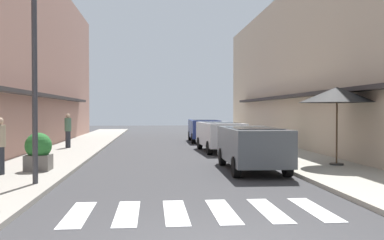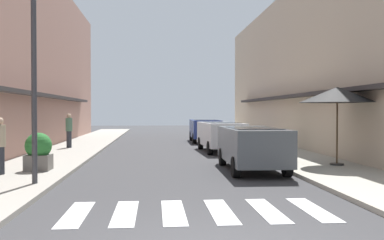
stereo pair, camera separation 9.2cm
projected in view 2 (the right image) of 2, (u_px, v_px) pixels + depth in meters
name	position (u px, v px, depth m)	size (l,w,h in m)	color
ground_plane	(172.00, 153.00, 20.83)	(81.14, 81.14, 0.00)	#38383A
sidewalk_left	(66.00, 153.00, 20.39)	(3.02, 51.64, 0.12)	#9E998E
sidewalk_right	(274.00, 151.00, 21.25)	(3.02, 51.64, 0.12)	#ADA899
building_row_right	(345.00, 65.00, 22.35)	(5.50, 35.20, 8.79)	#C6B299
crosswalk	(197.00, 212.00, 8.64)	(5.20, 2.20, 0.01)	silver
parked_car_near	(252.00, 144.00, 14.60)	(1.88, 4.53, 1.47)	#4C5156
parked_car_mid	(221.00, 133.00, 21.49)	(1.96, 4.53, 1.47)	silver
parked_car_far	(205.00, 128.00, 28.32)	(1.88, 4.41, 1.47)	navy
street_lamp	(41.00, 53.00, 11.31)	(1.19, 0.28, 5.62)	#38383D
cafe_umbrella	(337.00, 95.00, 15.19)	(2.66, 2.66, 2.75)	#262626
planter_midblock	(38.00, 151.00, 13.88)	(0.84, 0.84, 1.21)	slate
planter_far	(273.00, 140.00, 21.43)	(0.93, 0.93, 1.03)	gray
pedestrian_walking_near	(0.00, 144.00, 12.96)	(0.34, 0.34, 1.71)	#282B33
pedestrian_walking_far	(69.00, 130.00, 22.50)	(0.34, 0.34, 1.78)	#282B33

